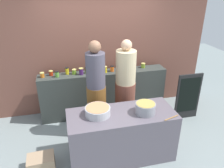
# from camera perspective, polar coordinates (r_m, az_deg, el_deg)

# --- Properties ---
(ground) EXTENTS (12.00, 12.00, 0.00)m
(ground) POSITION_cam_1_polar(r_m,az_deg,el_deg) (4.16, 1.17, -15.25)
(ground) COLOR gray
(storefront_wall) EXTENTS (4.80, 0.12, 3.00)m
(storefront_wall) POSITION_cam_1_polar(r_m,az_deg,el_deg) (4.74, -3.17, 10.45)
(storefront_wall) COLOR brown
(storefront_wall) RESTS_ON ground
(display_shelf) EXTENTS (2.70, 0.36, 0.99)m
(display_shelf) POSITION_cam_1_polar(r_m,az_deg,el_deg) (4.78, -2.11, -2.34)
(display_shelf) COLOR #343A36
(display_shelf) RESTS_ON ground
(prep_table) EXTENTS (1.70, 0.70, 0.84)m
(prep_table) POSITION_cam_1_polar(r_m,az_deg,el_deg) (3.67, 2.44, -13.20)
(prep_table) COLOR #5C545F
(prep_table) RESTS_ON ground
(preserve_jar_0) EXTENTS (0.09, 0.09, 0.10)m
(preserve_jar_0) POSITION_cam_1_polar(r_m,az_deg,el_deg) (4.51, -17.78, 2.28)
(preserve_jar_0) COLOR #CC691A
(preserve_jar_0) RESTS_ON display_shelf
(preserve_jar_1) EXTENTS (0.08, 0.08, 0.10)m
(preserve_jar_1) POSITION_cam_1_polar(r_m,az_deg,el_deg) (4.55, -15.66, 2.77)
(preserve_jar_1) COLOR #B02A10
(preserve_jar_1) RESTS_ON display_shelf
(preserve_jar_2) EXTENTS (0.08, 0.08, 0.12)m
(preserve_jar_2) POSITION_cam_1_polar(r_m,az_deg,el_deg) (4.44, -14.18, 2.51)
(preserve_jar_2) COLOR #5C9837
(preserve_jar_2) RESTS_ON display_shelf
(preserve_jar_3) EXTENTS (0.07, 0.07, 0.14)m
(preserve_jar_3) POSITION_cam_1_polar(r_m,az_deg,el_deg) (4.53, -11.66, 3.38)
(preserve_jar_3) COLOR gold
(preserve_jar_3) RESTS_ON display_shelf
(preserve_jar_4) EXTENTS (0.09, 0.09, 0.10)m
(preserve_jar_4) POSITION_cam_1_polar(r_m,az_deg,el_deg) (4.52, -9.84, 3.20)
(preserve_jar_4) COLOR olive
(preserve_jar_4) RESTS_ON display_shelf
(preserve_jar_5) EXTENTS (0.09, 0.09, 0.14)m
(preserve_jar_5) POSITION_cam_1_polar(r_m,az_deg,el_deg) (4.46, -8.06, 3.30)
(preserve_jar_5) COLOR #47215E
(preserve_jar_5) RESTS_ON display_shelf
(preserve_jar_6) EXTENTS (0.08, 0.08, 0.13)m
(preserve_jar_6) POSITION_cam_1_polar(r_m,az_deg,el_deg) (4.52, -6.61, 3.61)
(preserve_jar_6) COLOR olive
(preserve_jar_6) RESTS_ON display_shelf
(preserve_jar_7) EXTENTS (0.09, 0.09, 0.11)m
(preserve_jar_7) POSITION_cam_1_polar(r_m,az_deg,el_deg) (4.59, -4.61, 3.86)
(preserve_jar_7) COLOR #B83612
(preserve_jar_7) RESTS_ON display_shelf
(preserve_jar_8) EXTENTS (0.08, 0.08, 0.13)m
(preserve_jar_8) POSITION_cam_1_polar(r_m,az_deg,el_deg) (4.57, -3.30, 4.00)
(preserve_jar_8) COLOR #42144B
(preserve_jar_8) RESTS_ON display_shelf
(preserve_jar_9) EXTENTS (0.09, 0.09, 0.13)m
(preserve_jar_9) POSITION_cam_1_polar(r_m,az_deg,el_deg) (4.53, -1.84, 3.83)
(preserve_jar_9) COLOR gold
(preserve_jar_9) RESTS_ON display_shelf
(preserve_jar_10) EXTENTS (0.08, 0.08, 0.12)m
(preserve_jar_10) POSITION_cam_1_polar(r_m,az_deg,el_deg) (4.59, 0.03, 4.03)
(preserve_jar_10) COLOR orange
(preserve_jar_10) RESTS_ON display_shelf
(preserve_jar_11) EXTENTS (0.08, 0.08, 0.10)m
(preserve_jar_11) POSITION_cam_1_polar(r_m,az_deg,el_deg) (4.57, 2.29, 3.84)
(preserve_jar_11) COLOR yellow
(preserve_jar_11) RESTS_ON display_shelf
(preserve_jar_12) EXTENTS (0.09, 0.09, 0.14)m
(preserve_jar_12) POSITION_cam_1_polar(r_m,az_deg,el_deg) (4.65, 4.31, 4.43)
(preserve_jar_12) COLOR red
(preserve_jar_12) RESTS_ON display_shelf
(preserve_jar_13) EXTENTS (0.09, 0.09, 0.10)m
(preserve_jar_13) POSITION_cam_1_polar(r_m,az_deg,el_deg) (4.85, 8.13, 4.84)
(preserve_jar_13) COLOR olive
(preserve_jar_13) RESTS_ON display_shelf
(cooking_pot_left) EXTENTS (0.39, 0.39, 0.14)m
(cooking_pot_left) POSITION_cam_1_polar(r_m,az_deg,el_deg) (3.36, -3.74, -7.10)
(cooking_pot_left) COLOR #B7B7BC
(cooking_pot_left) RESTS_ON prep_table
(cooking_pot_center) EXTENTS (0.31, 0.31, 0.17)m
(cooking_pot_center) POSITION_cam_1_polar(r_m,az_deg,el_deg) (3.44, 8.72, -6.27)
(cooking_pot_center) COLOR gray
(cooking_pot_center) RESTS_ON prep_table
(wooden_spoon) EXTENTS (0.26, 0.10, 0.02)m
(wooden_spoon) POSITION_cam_1_polar(r_m,az_deg,el_deg) (3.43, 15.26, -8.51)
(wooden_spoon) COLOR #9E703D
(wooden_spoon) RESTS_ON prep_table
(cook_with_tongs) EXTENTS (0.35, 0.35, 1.84)m
(cook_with_tongs) POSITION_cam_1_polar(r_m,az_deg,el_deg) (3.96, -4.12, -2.85)
(cook_with_tongs) COLOR brown
(cook_with_tongs) RESTS_ON ground
(cook_in_cap) EXTENTS (0.38, 0.38, 1.81)m
(cook_in_cap) POSITION_cam_1_polar(r_m,az_deg,el_deg) (4.13, 3.46, -1.91)
(cook_in_cap) COLOR brown
(cook_in_cap) RESTS_ON ground
(bread_crate) EXTENTS (0.43, 0.31, 0.24)m
(bread_crate) POSITION_cam_1_polar(r_m,az_deg,el_deg) (3.81, -17.99, -19.01)
(bread_crate) COLOR tan
(bread_crate) RESTS_ON ground
(chalkboard_sign) EXTENTS (0.53, 0.05, 1.02)m
(chalkboard_sign) POSITION_cam_1_polar(r_m,az_deg,el_deg) (4.85, 19.23, -3.12)
(chalkboard_sign) COLOR black
(chalkboard_sign) RESTS_ON ground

